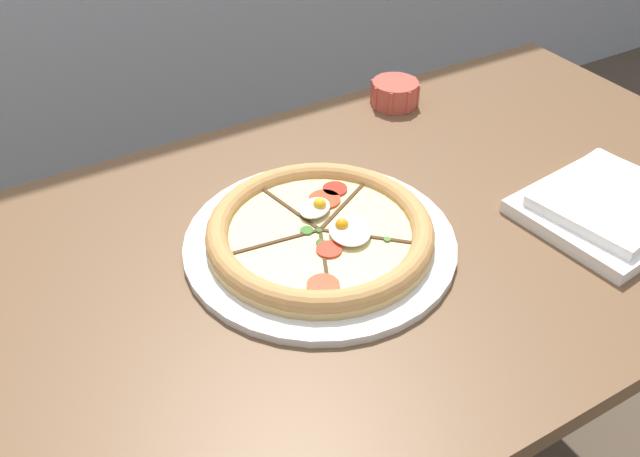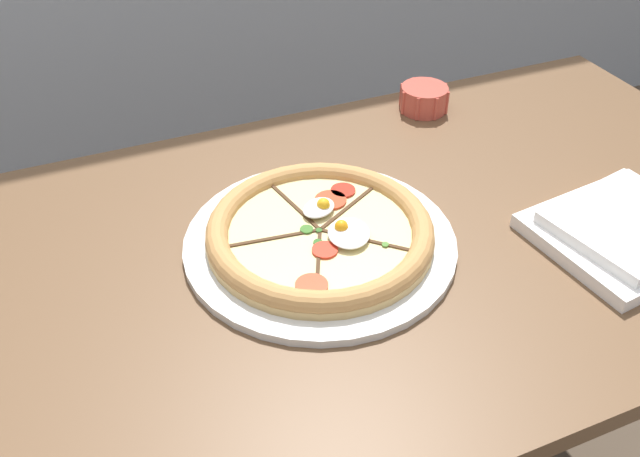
{
  "view_description": "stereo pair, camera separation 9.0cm",
  "coord_description": "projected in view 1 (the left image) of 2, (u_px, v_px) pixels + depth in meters",
  "views": [
    {
      "loc": [
        -0.3,
        -0.6,
        1.32
      ],
      "look_at": [
        0.05,
        0.01,
        0.76
      ],
      "focal_mm": 38.0,
      "sensor_mm": 36.0,
      "label": 1
    },
    {
      "loc": [
        -0.22,
        -0.64,
        1.32
      ],
      "look_at": [
        0.05,
        0.01,
        0.76
      ],
      "focal_mm": 38.0,
      "sensor_mm": 36.0,
      "label": 2
    }
  ],
  "objects": [
    {
      "name": "dining_table",
      "position": [
        292.0,
        313.0,
        0.96
      ],
      "size": [
        1.58,
        0.73,
        0.73
      ],
      "color": "brown",
      "rests_on": "ground_plane"
    },
    {
      "name": "ramekin_bowl",
      "position": [
        395.0,
        92.0,
        1.22
      ],
      "size": [
        0.09,
        0.09,
        0.04
      ],
      "color": "#C64C3D",
      "rests_on": "dining_table"
    },
    {
      "name": "napkin_folded",
      "position": [
        610.0,
        206.0,
        0.97
      ],
      "size": [
        0.26,
        0.23,
        0.04
      ],
      "rotation": [
        0.0,
        0.0,
        0.12
      ],
      "color": "white",
      "rests_on": "dining_table"
    },
    {
      "name": "pizza",
      "position": [
        320.0,
        234.0,
        0.91
      ],
      "size": [
        0.37,
        0.37,
        0.05
      ],
      "color": "white",
      "rests_on": "dining_table"
    }
  ]
}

